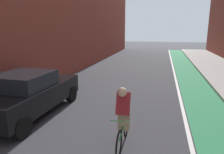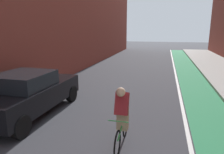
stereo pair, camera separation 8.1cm
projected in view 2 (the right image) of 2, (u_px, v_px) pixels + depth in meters
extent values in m
plane|color=#38383D|center=(133.00, 85.00, 11.09)|extent=(84.44, 84.44, 0.00)
cube|color=#2D8451|center=(192.00, 80.00, 12.19)|extent=(1.60, 38.38, 0.00)
cube|color=white|center=(177.00, 79.00, 12.41)|extent=(0.12, 38.38, 0.00)
cube|color=black|center=(30.00, 95.00, 7.25)|extent=(1.89, 4.24, 0.70)
cube|color=black|center=(24.00, 81.00, 6.92)|extent=(1.64, 1.79, 0.55)
cylinder|color=black|center=(37.00, 91.00, 9.00)|extent=(0.23, 0.66, 0.66)
cylinder|color=black|center=(71.00, 94.00, 8.57)|extent=(0.23, 0.66, 0.66)
cylinder|color=black|center=(21.00, 127.00, 5.65)|extent=(0.23, 0.66, 0.66)
torus|color=black|center=(117.00, 145.00, 4.76)|extent=(0.05, 0.68, 0.68)
torus|color=black|center=(125.00, 125.00, 5.75)|extent=(0.05, 0.68, 0.68)
cylinder|color=#338C3F|center=(122.00, 126.00, 5.20)|extent=(0.05, 0.96, 0.33)
cylinder|color=#338C3F|center=(123.00, 120.00, 5.36)|extent=(0.04, 0.12, 0.55)
cylinder|color=#338C3F|center=(118.00, 121.00, 4.71)|extent=(0.48, 0.03, 0.02)
cube|color=tan|center=(123.00, 119.00, 5.27)|extent=(0.28, 0.24, 0.56)
cube|color=maroon|center=(122.00, 104.00, 5.04)|extent=(0.32, 0.40, 0.60)
sphere|color=tan|center=(121.00, 92.00, 4.82)|extent=(0.22, 0.22, 0.22)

